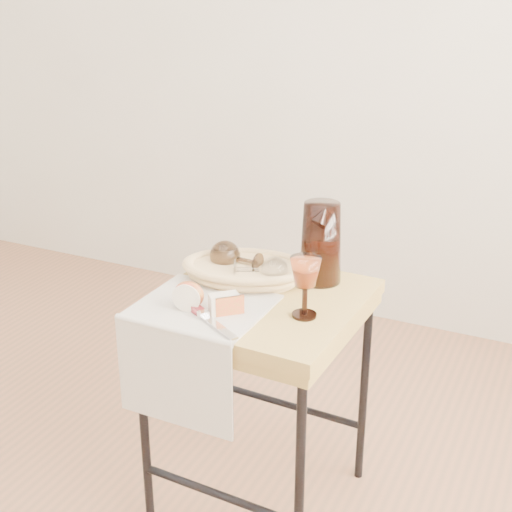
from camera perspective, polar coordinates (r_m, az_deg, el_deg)
The scene contains 10 objects.
side_table at distance 1.99m, azimuth 0.26°, elevation -11.81°, with size 0.51×0.51×0.65m, color olive, non-canonical shape.
tea_towel at distance 1.77m, azimuth -4.33°, elevation -4.07°, with size 0.32×0.29×0.01m, color silver.
bread_basket at distance 1.90m, azimuth -0.85°, elevation -1.31°, with size 0.31×0.21×0.05m, color tan, non-canonical shape.
goblet_lying_a at distance 1.92m, azimuth -1.40°, elevation -0.24°, with size 0.14×0.09×0.09m, color brown, non-canonical shape.
goblet_lying_b at distance 1.86m, azimuth 0.13°, elevation -1.12°, with size 0.12×0.07×0.07m, color white, non-canonical shape.
pitcher at distance 1.88m, azimuth 5.28°, elevation 1.09°, with size 0.16×0.24×0.26m, color black, non-canonical shape.
wine_goblet at distance 1.69m, azimuth 3.99°, elevation -2.54°, with size 0.08×0.08×0.16m, color white, non-canonical shape.
apple_half at distance 1.74m, azimuth -5.44°, elevation -3.13°, with size 0.08×0.04×0.07m, color red.
apple_wedge at distance 1.72m, azimuth -2.61°, elevation -3.85°, with size 0.07×0.04×0.05m, color white.
table_knife at distance 1.70m, azimuth -4.14°, elevation -4.80°, with size 0.24×0.02×0.02m, color silver, non-canonical shape.
Camera 1 is at (1.19, -0.98, 1.43)m, focal length 49.40 mm.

